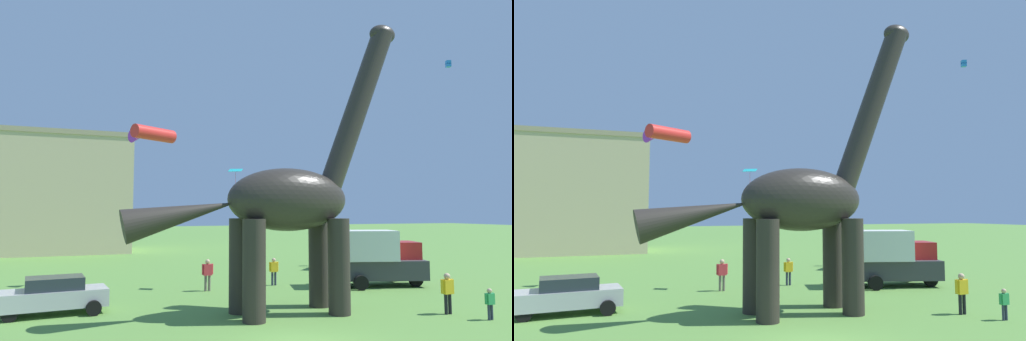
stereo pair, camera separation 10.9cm
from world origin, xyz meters
TOP-DOWN VIEW (x-y plane):
  - dinosaur_sculpture at (1.54, 4.67)m, footprint 12.72×2.70m
  - parked_sedan_left at (-7.67, 8.09)m, footprint 4.35×2.16m
  - parked_box_truck at (9.29, 9.56)m, footprint 5.97×3.62m
  - person_vendor_side at (8.60, 0.80)m, footprint 0.46×0.20m
  - person_strolling_adult at (-0.19, 11.31)m, footprint 0.64×0.28m
  - person_watching_child at (3.94, 11.82)m, footprint 0.59×0.26m
  - person_near_flyer at (7.81, 2.22)m, footprint 0.64×0.28m
  - festival_canopy_tent at (12.13, 16.94)m, footprint 3.15×3.15m
  - kite_near_high at (10.33, 19.97)m, footprint 0.63×0.63m
  - kite_mid_center at (1.49, 11.62)m, footprint 0.95×0.87m
  - kite_mid_left at (21.66, 16.04)m, footprint 0.49×0.49m
  - kite_high_right at (-3.05, 13.83)m, footprint 2.81×2.94m
  - background_building_block at (-9.44, 39.91)m, footprint 15.83×9.54m

SIDE VIEW (x-z plane):
  - person_vendor_side at x=8.60m, z-range 0.13..1.37m
  - parked_sedan_left at x=-7.67m, z-range 0.03..1.58m
  - person_watching_child at x=3.94m, z-range 0.17..1.74m
  - person_near_flyer at x=7.81m, z-range 0.18..1.88m
  - person_strolling_adult at x=-0.19m, z-range 0.18..1.88m
  - parked_box_truck at x=9.29m, z-range 0.05..3.25m
  - festival_canopy_tent at x=12.13m, z-range 1.04..4.04m
  - dinosaur_sculpture at x=1.54m, z-range -1.84..11.46m
  - background_building_block at x=-9.44m, z-range 0.01..12.41m
  - kite_near_high at x=10.33m, z-range 6.16..6.96m
  - kite_mid_center at x=1.49m, z-range 6.15..7.14m
  - kite_high_right at x=-3.05m, z-range 8.39..9.22m
  - kite_mid_left at x=21.66m, z-range 16.32..16.86m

